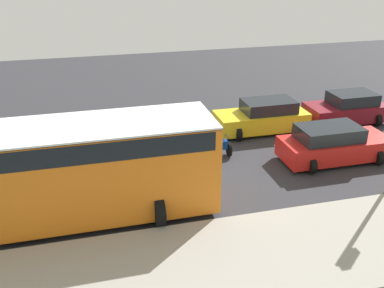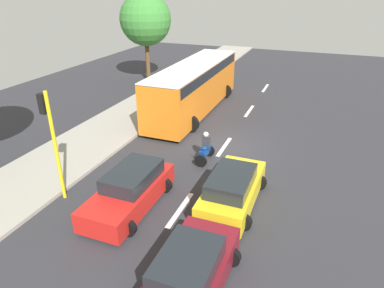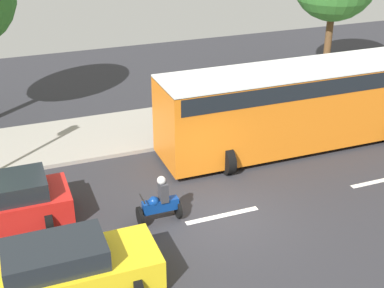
# 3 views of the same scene
# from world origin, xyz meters

# --- Properties ---
(ground_plane) EXTENTS (40.00, 60.00, 0.10)m
(ground_plane) POSITION_xyz_m (0.00, 0.00, -0.05)
(ground_plane) COLOR #2D2D33
(sidewalk) EXTENTS (4.00, 60.00, 0.15)m
(sidewalk) POSITION_xyz_m (7.00, 0.00, 0.07)
(sidewalk) COLOR #9E998E
(sidewalk) RESTS_ON ground
(lane_stripe_far_north) EXTENTS (0.20, 2.40, 0.01)m
(lane_stripe_far_north) POSITION_xyz_m (0.00, -12.00, 0.01)
(lane_stripe_far_north) COLOR white
(lane_stripe_far_north) RESTS_ON ground
(lane_stripe_north) EXTENTS (0.20, 2.40, 0.01)m
(lane_stripe_north) POSITION_xyz_m (0.00, -6.00, 0.01)
(lane_stripe_north) COLOR white
(lane_stripe_north) RESTS_ON ground
(lane_stripe_mid) EXTENTS (0.20, 2.40, 0.01)m
(lane_stripe_mid) POSITION_xyz_m (0.00, 0.00, 0.01)
(lane_stripe_mid) COLOR white
(lane_stripe_mid) RESTS_ON ground
(lane_stripe_south) EXTENTS (0.20, 2.40, 0.01)m
(lane_stripe_south) POSITION_xyz_m (0.00, 6.00, 0.01)
(lane_stripe_south) COLOR white
(lane_stripe_south) RESTS_ON ground
(car_maroon) EXTENTS (2.21, 3.88, 1.52)m
(car_maroon) POSITION_xyz_m (-1.79, 9.41, 0.71)
(car_maroon) COLOR maroon
(car_maroon) RESTS_ON ground
(car_red) EXTENTS (2.22, 4.46, 1.52)m
(car_red) POSITION_xyz_m (1.89, 6.47, 0.71)
(car_red) COLOR red
(car_red) RESTS_ON ground
(car_yellow_cab) EXTENTS (2.18, 4.30, 1.52)m
(car_yellow_cab) POSITION_xyz_m (-1.76, 4.93, 0.71)
(car_yellow_cab) COLOR yellow
(car_yellow_cab) RESTS_ON ground
(city_bus) EXTENTS (3.20, 11.00, 3.16)m
(city_bus) POSITION_xyz_m (3.54, -4.78, 1.85)
(city_bus) COLOR orange
(city_bus) RESTS_ON ground
(motorcycle) EXTENTS (0.60, 1.30, 1.53)m
(motorcycle) POSITION_xyz_m (0.43, 1.87, 0.64)
(motorcycle) COLOR black
(motorcycle) RESTS_ON ground
(traffic_light_corner) EXTENTS (0.49, 0.24, 4.50)m
(traffic_light_corner) POSITION_xyz_m (4.85, 6.94, 2.93)
(traffic_light_corner) COLOR yellow
(traffic_light_corner) RESTS_ON ground
(street_tree_north) EXTENTS (4.24, 4.24, 7.30)m
(street_tree_north) POSITION_xyz_m (10.02, -10.40, 5.16)
(street_tree_north) COLOR brown
(street_tree_north) RESTS_ON ground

